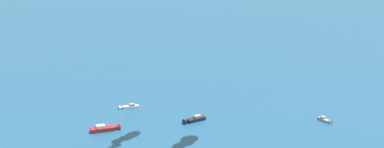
# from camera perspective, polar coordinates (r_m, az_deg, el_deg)

# --- Properties ---
(motorboat_inshore) EXTENTS (5.47, 5.21, 1.74)m
(motorboat_inshore) POSITION_cam_1_polar(r_m,az_deg,el_deg) (188.16, -6.00, -3.07)
(motorboat_inshore) COLOR white
(motorboat_inshore) RESTS_ON ground_plane
(motorboat_trailing) EXTENTS (4.84, 7.24, 2.08)m
(motorboat_trailing) POSITION_cam_1_polar(r_m,az_deg,el_deg) (175.89, 0.12, -4.30)
(motorboat_trailing) COLOR black
(motorboat_trailing) RESTS_ON ground_plane
(motorboat_ahead) EXTENTS (5.19, 4.01, 1.54)m
(motorboat_ahead) POSITION_cam_1_polar(r_m,az_deg,el_deg) (180.26, 12.36, -4.23)
(motorboat_ahead) COLOR #9E9993
(motorboat_ahead) RESTS_ON ground_plane
(motorboat_mid_cluster) EXTENTS (6.93, 7.66, 2.39)m
(motorboat_mid_cluster) POSITION_cam_1_polar(r_m,az_deg,el_deg) (170.71, -8.00, -5.07)
(motorboat_mid_cluster) COLOR #B21E1E
(motorboat_mid_cluster) RESTS_ON ground_plane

